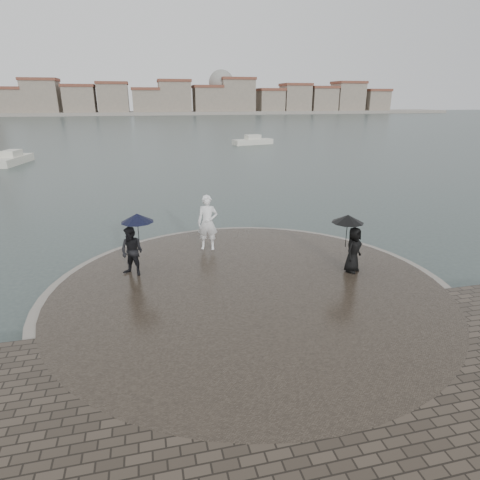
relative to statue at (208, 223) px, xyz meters
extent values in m
plane|color=#2B3835|center=(0.70, -7.12, -1.41)|extent=(400.00, 400.00, 0.00)
cylinder|color=gray|center=(0.70, -3.62, -1.25)|extent=(12.50, 12.50, 0.32)
cylinder|color=#2D261E|center=(0.70, -3.62, -1.23)|extent=(11.90, 11.90, 0.36)
imported|color=white|center=(0.00, 0.00, 0.00)|extent=(0.87, 0.69, 2.10)
imported|color=black|center=(-2.77, -1.84, -0.24)|extent=(1.00, 0.95, 1.63)
cylinder|color=black|center=(-2.52, -1.74, 0.30)|extent=(0.02, 0.02, 0.90)
cone|color=black|center=(-2.52, -1.74, 0.85)|extent=(1.05, 1.05, 0.28)
imported|color=black|center=(4.33, -3.24, -0.28)|extent=(0.89, 0.84, 1.54)
cylinder|color=black|center=(4.08, -3.14, 0.25)|extent=(0.02, 0.02, 0.90)
cone|color=black|center=(4.08, -3.14, 0.77)|extent=(1.04, 1.04, 0.26)
cube|color=gray|center=(0.70, 155.88, -0.81)|extent=(260.00, 20.00, 1.20)
cube|color=gray|center=(-47.30, 152.88, 3.09)|extent=(10.00, 10.00, 9.00)
cube|color=brown|center=(-47.30, 152.88, 8.09)|extent=(10.60, 10.60, 1.00)
cube|color=gray|center=(-36.30, 152.88, 4.59)|extent=(12.00, 10.00, 12.00)
cube|color=brown|center=(-36.30, 152.88, 11.09)|extent=(12.60, 10.60, 1.00)
cube|color=gray|center=(-23.30, 152.88, 3.59)|extent=(11.00, 10.00, 10.00)
cube|color=brown|center=(-23.30, 152.88, 9.09)|extent=(11.60, 10.60, 1.00)
cube|color=gray|center=(-11.30, 152.88, 4.09)|extent=(11.00, 10.00, 11.00)
cube|color=brown|center=(-11.30, 152.88, 10.09)|extent=(11.60, 10.60, 1.00)
cube|color=gray|center=(0.70, 152.88, 3.09)|extent=(10.00, 10.00, 9.00)
cube|color=brown|center=(0.70, 152.88, 8.09)|extent=(10.60, 10.60, 1.00)
cube|color=gray|center=(11.70, 152.88, 4.59)|extent=(12.00, 10.00, 12.00)
cube|color=brown|center=(11.70, 152.88, 11.09)|extent=(12.60, 10.60, 1.00)
cube|color=gray|center=(24.70, 152.88, 3.59)|extent=(11.00, 10.00, 10.00)
cube|color=brown|center=(24.70, 152.88, 9.09)|extent=(11.60, 10.60, 1.00)
cube|color=gray|center=(36.70, 152.88, 5.09)|extent=(13.00, 10.00, 13.00)
cube|color=brown|center=(36.70, 152.88, 12.09)|extent=(13.60, 10.60, 1.00)
cube|color=gray|center=(50.70, 152.88, 3.09)|extent=(10.00, 10.00, 9.00)
cube|color=brown|center=(50.70, 152.88, 8.09)|extent=(10.60, 10.60, 1.00)
cube|color=gray|center=(61.70, 152.88, 4.09)|extent=(11.00, 10.00, 11.00)
cube|color=brown|center=(61.70, 152.88, 10.09)|extent=(11.60, 10.60, 1.00)
cube|color=gray|center=(73.70, 152.88, 3.59)|extent=(11.00, 10.00, 10.00)
cube|color=brown|center=(73.70, 152.88, 9.09)|extent=(11.60, 10.60, 1.00)
cube|color=gray|center=(85.70, 152.88, 4.59)|extent=(12.00, 10.00, 12.00)
cube|color=brown|center=(85.70, 152.88, 11.09)|extent=(12.60, 10.60, 1.00)
cube|color=gray|center=(98.70, 152.88, 3.09)|extent=(10.00, 10.00, 9.00)
cube|color=brown|center=(98.70, 152.88, 8.09)|extent=(10.60, 10.60, 1.00)
sphere|color=gray|center=(30.70, 154.88, 10.59)|extent=(10.00, 10.00, 10.00)
cube|color=silver|center=(12.47, 39.27, -1.16)|extent=(5.72, 2.83, 0.90)
cube|color=silver|center=(12.47, 39.27, -0.56)|extent=(2.22, 1.63, 0.90)
cube|color=silver|center=(-14.18, 27.79, -1.16)|extent=(2.60, 5.70, 0.90)
cube|color=silver|center=(-14.18, 27.79, -0.56)|extent=(1.55, 2.19, 0.90)
camera|label=1|loc=(-2.19, -14.37, 4.40)|focal=30.00mm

